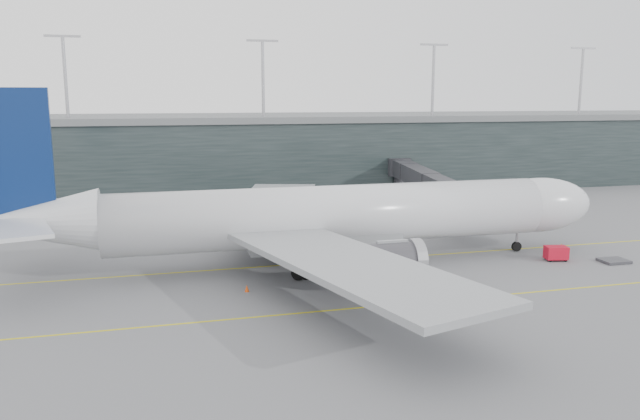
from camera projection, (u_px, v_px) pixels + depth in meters
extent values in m
plane|color=slate|center=(292.00, 256.00, 74.92)|extent=(320.00, 320.00, 0.00)
cube|color=gold|center=(300.00, 264.00, 71.12)|extent=(160.00, 0.25, 0.02)
cube|color=gold|center=(340.00, 309.00, 55.90)|extent=(160.00, 0.25, 0.02)
cube|color=gold|center=(296.00, 222.00, 95.20)|extent=(0.25, 60.00, 0.02)
cube|color=black|center=(232.00, 155.00, 128.83)|extent=(240.00, 35.00, 14.00)
cube|color=slate|center=(231.00, 118.00, 127.48)|extent=(240.00, 36.00, 1.20)
cylinder|color=#9E9EA3|center=(65.00, 78.00, 109.08)|extent=(0.60, 0.60, 14.00)
cylinder|color=#9E9EA3|center=(263.00, 80.00, 117.91)|extent=(0.60, 0.60, 14.00)
cylinder|color=#9E9EA3|center=(433.00, 81.00, 126.74)|extent=(0.60, 0.60, 14.00)
cylinder|color=#9E9EA3|center=(581.00, 82.00, 135.58)|extent=(0.60, 0.60, 14.00)
cylinder|color=silver|center=(332.00, 215.00, 70.14)|extent=(49.55, 6.76, 6.68)
ellipsoid|color=silver|center=(538.00, 205.00, 76.76)|extent=(14.03, 6.70, 6.68)
cone|color=silver|center=(38.00, 222.00, 62.30)|extent=(11.86, 6.43, 6.41)
cube|color=gray|center=(323.00, 238.00, 70.33)|extent=(17.24, 5.41, 2.15)
cube|color=black|center=(568.00, 195.00, 77.59)|extent=(2.37, 3.23, 0.86)
cube|color=gray|center=(349.00, 264.00, 53.64)|extent=(17.88, 32.69, 0.59)
cylinder|color=#3E3D43|center=(382.00, 262.00, 61.46)|extent=(7.55, 3.78, 3.77)
cube|color=gray|center=(276.00, 202.00, 85.40)|extent=(17.97, 32.70, 0.59)
cylinder|color=#3E3D43|center=(327.00, 222.00, 80.93)|extent=(7.55, 3.78, 3.77)
cube|color=#091D50|center=(14.00, 155.00, 60.69)|extent=(7.00, 0.55, 12.92)
cube|color=silver|center=(13.00, 229.00, 56.30)|extent=(8.22, 10.89, 0.38)
cube|color=silver|center=(36.00, 207.00, 67.57)|extent=(8.24, 10.90, 0.38)
cylinder|color=black|center=(516.00, 247.00, 76.99)|extent=(1.19, 0.43, 1.18)
cylinder|color=#9E9EA3|center=(517.00, 240.00, 76.85)|extent=(0.32, 0.32, 2.80)
cylinder|color=black|center=(306.00, 273.00, 65.03)|extent=(1.40, 0.54, 1.40)
cylinder|color=black|center=(286.00, 250.00, 74.87)|extent=(1.40, 0.54, 1.40)
cube|color=#27282C|center=(465.00, 199.00, 81.57)|extent=(4.17, 4.54, 3.12)
cube|color=#27282C|center=(444.00, 189.00, 90.64)|extent=(5.09, 14.76, 2.79)
cube|color=#27282C|center=(419.00, 177.00, 104.85)|extent=(5.37, 14.81, 2.90)
cube|color=#27282C|center=(400.00, 167.00, 119.05)|extent=(5.65, 14.85, 3.01)
cylinder|color=#9E9EA3|center=(442.00, 212.00, 92.03)|extent=(0.56, 0.56, 4.24)
cube|color=#3E3D43|center=(442.00, 223.00, 92.33)|extent=(2.47, 2.01, 0.78)
cylinder|color=#27282C|center=(368.00, 168.00, 118.40)|extent=(4.46, 4.46, 3.35)
cylinder|color=#27282C|center=(367.00, 186.00, 119.04)|extent=(2.01, 2.01, 4.02)
cube|color=red|center=(556.00, 253.00, 72.52)|extent=(2.75, 2.05, 1.47)
cylinder|color=black|center=(550.00, 260.00, 72.04)|extent=(0.48, 0.26, 0.45)
cylinder|color=black|center=(565.00, 260.00, 72.14)|extent=(0.48, 0.26, 0.45)
cylinder|color=black|center=(546.00, 258.00, 73.15)|extent=(0.48, 0.26, 0.45)
cylinder|color=black|center=(561.00, 257.00, 73.25)|extent=(0.48, 0.26, 0.45)
cube|color=#343439|center=(614.00, 261.00, 71.89)|extent=(3.11, 2.50, 0.31)
cube|color=#3E3D43|center=(249.00, 240.00, 82.52)|extent=(2.65, 2.36, 0.22)
cube|color=silver|center=(249.00, 232.00, 82.34)|extent=(2.19, 2.12, 1.66)
cube|color=#263098|center=(249.00, 226.00, 82.19)|extent=(2.26, 2.19, 0.09)
cube|color=#3E3D43|center=(258.00, 235.00, 85.58)|extent=(2.51, 2.29, 0.20)
cube|color=#9DA2A8|center=(258.00, 228.00, 85.42)|extent=(2.09, 2.04, 1.53)
cube|color=#263098|center=(258.00, 223.00, 85.27)|extent=(2.16, 2.10, 0.08)
cube|color=#3E3D43|center=(271.00, 236.00, 84.77)|extent=(2.62, 2.40, 0.21)
cube|color=#A9B0B5|center=(270.00, 229.00, 84.60)|extent=(2.19, 2.13, 1.59)
cube|color=#263098|center=(270.00, 223.00, 84.45)|extent=(2.26, 2.20, 0.08)
cone|color=#CD700B|center=(561.00, 246.00, 78.53)|extent=(0.40, 0.40, 0.63)
cone|color=orange|center=(423.00, 296.00, 58.78)|extent=(0.42, 0.42, 0.67)
cone|color=#D4620B|center=(330.00, 229.00, 88.27)|extent=(0.49, 0.49, 0.78)
cone|color=#DF440C|center=(247.00, 288.00, 60.97)|extent=(0.44, 0.44, 0.69)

